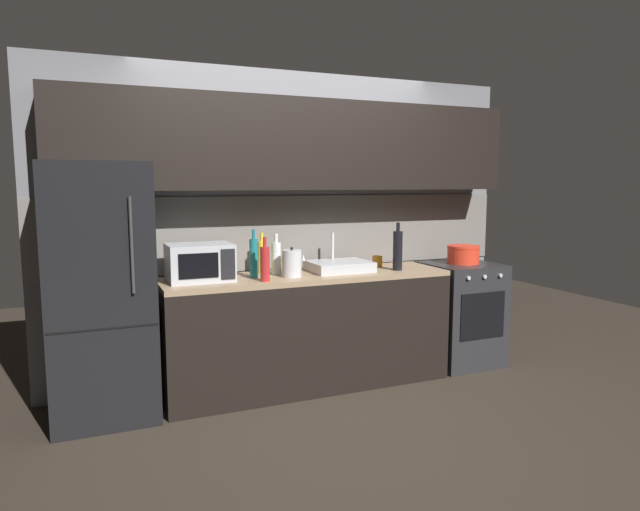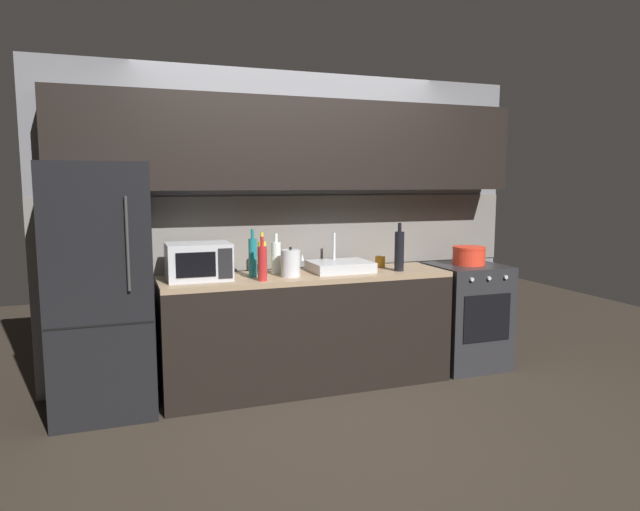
# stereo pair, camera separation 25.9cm
# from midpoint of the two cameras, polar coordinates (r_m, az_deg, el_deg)

# --- Properties ---
(ground_plane) EXTENTS (10.00, 10.00, 0.00)m
(ground_plane) POSITION_cam_midpoint_polar(r_m,az_deg,el_deg) (3.87, 1.93, -17.18)
(ground_plane) COLOR #2D261E
(back_wall) EXTENTS (4.00, 0.44, 2.50)m
(back_wall) POSITION_cam_midpoint_polar(r_m,az_deg,el_deg) (4.63, -4.32, 6.62)
(back_wall) COLOR slate
(back_wall) RESTS_ON ground
(counter_run) EXTENTS (2.26, 0.60, 0.90)m
(counter_run) POSITION_cam_midpoint_polar(r_m,az_deg,el_deg) (4.50, -2.95, -7.54)
(counter_run) COLOR black
(counter_run) RESTS_ON ground
(refrigerator) EXTENTS (0.68, 0.69, 1.74)m
(refrigerator) POSITION_cam_midpoint_polar(r_m,az_deg,el_deg) (4.15, -22.97, -3.45)
(refrigerator) COLOR black
(refrigerator) RESTS_ON ground
(oven_range) EXTENTS (0.60, 0.62, 0.90)m
(oven_range) POSITION_cam_midpoint_polar(r_m,az_deg,el_deg) (5.18, 12.57, -5.73)
(oven_range) COLOR #232326
(oven_range) RESTS_ON ground
(microwave) EXTENTS (0.46, 0.35, 0.27)m
(microwave) POSITION_cam_midpoint_polar(r_m,az_deg,el_deg) (4.20, -13.77, -0.68)
(microwave) COLOR #A8AAAF
(microwave) RESTS_ON counter_run
(sink_basin) EXTENTS (0.48, 0.38, 0.30)m
(sink_basin) POSITION_cam_midpoint_polar(r_m,az_deg,el_deg) (4.54, 0.33, -1.08)
(sink_basin) COLOR #ADAFB5
(sink_basin) RESTS_ON counter_run
(kettle) EXTENTS (0.18, 0.15, 0.23)m
(kettle) POSITION_cam_midpoint_polar(r_m,az_deg,el_deg) (4.27, -4.59, -0.80)
(kettle) COLOR #B7BABF
(kettle) RESTS_ON counter_run
(wine_bottle_teal) EXTENTS (0.06, 0.06, 0.36)m
(wine_bottle_teal) POSITION_cam_midpoint_polar(r_m,az_deg,el_deg) (4.26, -8.42, -0.21)
(wine_bottle_teal) COLOR #19666B
(wine_bottle_teal) RESTS_ON counter_run
(wine_bottle_yellow) EXTENTS (0.07, 0.07, 0.32)m
(wine_bottle_yellow) POSITION_cam_midpoint_polar(r_m,az_deg,el_deg) (4.43, -7.55, -0.16)
(wine_bottle_yellow) COLOR gold
(wine_bottle_yellow) RESTS_ON counter_run
(wine_bottle_dark) EXTENTS (0.08, 0.08, 0.39)m
(wine_bottle_dark) POSITION_cam_midpoint_polar(r_m,az_deg,el_deg) (4.60, 6.24, 0.54)
(wine_bottle_dark) COLOR black
(wine_bottle_dark) RESTS_ON counter_run
(wine_bottle_red) EXTENTS (0.07, 0.07, 0.32)m
(wine_bottle_red) POSITION_cam_midpoint_polar(r_m,az_deg,el_deg) (4.09, -7.38, -0.79)
(wine_bottle_red) COLOR #A82323
(wine_bottle_red) RESTS_ON counter_run
(wine_bottle_clear) EXTENTS (0.07, 0.07, 0.32)m
(wine_bottle_clear) POSITION_cam_midpoint_polar(r_m,az_deg,el_deg) (4.40, -6.13, -0.22)
(wine_bottle_clear) COLOR silver
(wine_bottle_clear) RESTS_ON counter_run
(mug_amber) EXTENTS (0.09, 0.09, 0.09)m
(mug_amber) POSITION_cam_midpoint_polar(r_m,az_deg,el_deg) (4.81, 4.28, -0.57)
(mug_amber) COLOR #B27019
(mug_amber) RESTS_ON counter_run
(mug_orange) EXTENTS (0.08, 0.08, 0.11)m
(mug_orange) POSITION_cam_midpoint_polar(r_m,az_deg,el_deg) (4.47, -4.35, -1.08)
(mug_orange) COLOR orange
(mug_orange) RESTS_ON counter_run
(cooking_pot) EXTENTS (0.28, 0.28, 0.16)m
(cooking_pot) POSITION_cam_midpoint_polar(r_m,az_deg,el_deg) (5.09, 12.85, 0.10)
(cooking_pot) COLOR red
(cooking_pot) RESTS_ON oven_range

